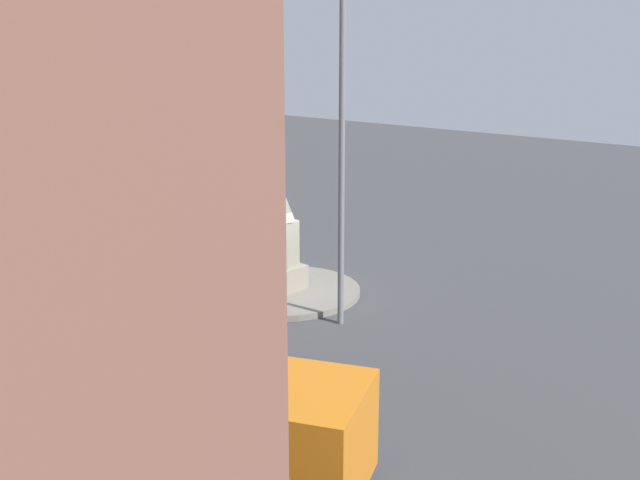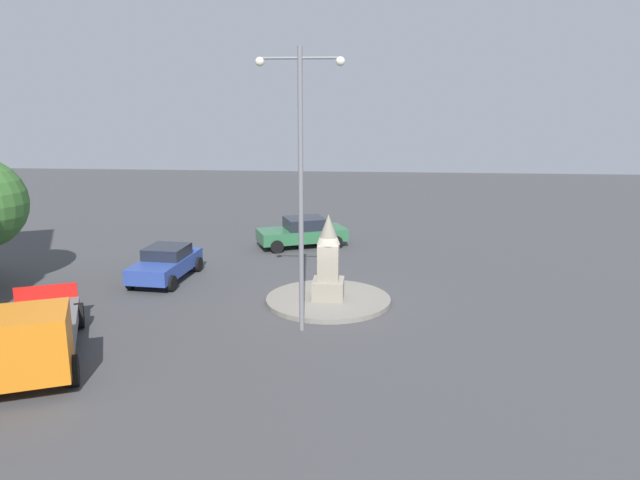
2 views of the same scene
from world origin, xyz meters
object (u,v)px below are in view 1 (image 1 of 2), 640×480
car_green_waiting (68,233)px  truck_orange_parked_right (235,441)px  car_blue_near_island (15,315)px  monument (281,243)px  streetlamp (342,121)px

car_green_waiting → truck_orange_parked_right: bearing=69.0°
car_green_waiting → truck_orange_parked_right: (5.80, 15.12, 0.25)m
car_green_waiting → car_blue_near_island: 8.00m
car_green_waiting → truck_orange_parked_right: truck_orange_parked_right is taller
monument → car_green_waiting: bearing=-77.4°
car_blue_near_island → streetlamp: bearing=140.5°
streetlamp → car_blue_near_island: 9.35m
truck_orange_parked_right → streetlamp: bearing=-152.1°
car_green_waiting → car_blue_near_island: (5.04, 6.22, -0.04)m
streetlamp → car_green_waiting: 12.34m
streetlamp → car_green_waiting: streetlamp is taller
streetlamp → car_green_waiting: size_ratio=1.88×
car_green_waiting → streetlamp: bearing=96.2°
monument → car_blue_near_island: 7.39m
monument → streetlamp: size_ratio=0.35×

